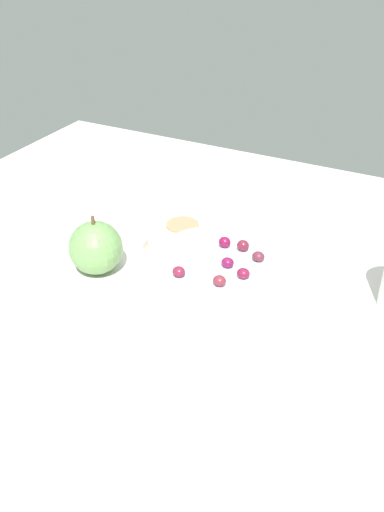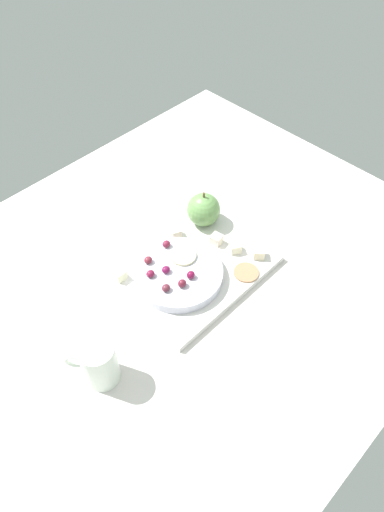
{
  "view_description": "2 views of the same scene",
  "coord_description": "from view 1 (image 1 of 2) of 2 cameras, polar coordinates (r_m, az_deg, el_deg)",
  "views": [
    {
      "loc": [
        -28.55,
        61.91,
        51.73
      ],
      "look_at": [
        2.46,
        1.56,
        8.61
      ],
      "focal_mm": 40.21,
      "sensor_mm": 36.0,
      "label": 1
    },
    {
      "loc": [
        -41.83,
        -45.8,
        84.04
      ],
      "look_at": [
        3.03,
        -1.46,
        9.77
      ],
      "focal_mm": 32.94,
      "sensor_mm": 36.0,
      "label": 2
    }
  ],
  "objects": [
    {
      "name": "table",
      "position": [
        0.84,
        1.98,
        -3.76
      ],
      "size": [
        119.65,
        96.56,
        3.77
      ],
      "primitive_type": "cube",
      "color": "silver",
      "rests_on": "ground"
    },
    {
      "name": "platter",
      "position": [
        0.85,
        -0.16,
        -1.32
      ],
      "size": [
        32.34,
        25.26,
        1.63
      ],
      "primitive_type": "cube",
      "color": "silver",
      "rests_on": "table"
    },
    {
      "name": "serving_dish",
      "position": [
        0.82,
        2.65,
        -0.88
      ],
      "size": [
        18.77,
        18.77,
        2.3
      ],
      "primitive_type": "cylinder",
      "color": "silver",
      "rests_on": "platter"
    },
    {
      "name": "apple_whole",
      "position": [
        0.82,
        -9.55,
        0.82
      ],
      "size": [
        7.72,
        7.72,
        7.72
      ],
      "primitive_type": "sphere",
      "color": "#6B9B54",
      "rests_on": "platter"
    },
    {
      "name": "apple_stem",
      "position": [
        0.8,
        -9.84,
        3.54
      ],
      "size": [
        0.5,
        0.5,
        1.2
      ],
      "primitive_type": "cylinder",
      "color": "brown",
      "rests_on": "apple_whole"
    },
    {
      "name": "cheese_cube_0",
      "position": [
        0.91,
        -4.39,
        2.46
      ],
      "size": [
        3.17,
        3.17,
        2.32
      ],
      "primitive_type": "cube",
      "rotation": [
        0.0,
        0.0,
        1.04
      ],
      "color": "white",
      "rests_on": "platter"
    },
    {
      "name": "cheese_cube_1",
      "position": [
        0.95,
        -4.16,
        4.06
      ],
      "size": [
        3.27,
        3.27,
        2.32
      ],
      "primitive_type": "cube",
      "rotation": [
        0.0,
        0.0,
        0.74
      ],
      "color": "#F9E9C2",
      "rests_on": "platter"
    },
    {
      "name": "cheese_cube_2",
      "position": [
        0.73,
        6.13,
        -5.9
      ],
      "size": [
        2.34,
        2.34,
        2.32
      ],
      "primitive_type": "cube",
      "rotation": [
        0.0,
        0.0,
        1.56
      ],
      "color": "#F8F3C3",
      "rests_on": "platter"
    },
    {
      "name": "cheese_cube_3",
      "position": [
        0.79,
        -5.27,
        -2.6
      ],
      "size": [
        3.04,
        3.04,
        2.32
      ],
      "primitive_type": "cube",
      "rotation": [
        0.0,
        0.0,
        1.17
      ],
      "color": "#F6E0C2",
      "rests_on": "platter"
    },
    {
      "name": "cheese_cube_4",
      "position": [
        0.87,
        -5.35,
        0.89
      ],
      "size": [
        2.67,
        2.67,
        2.32
      ],
      "primitive_type": "cube",
      "rotation": [
        0.0,
        0.0,
        0.17
      ],
      "color": "white",
      "rests_on": "platter"
    },
    {
      "name": "cracker_0",
      "position": [
        0.94,
        -0.96,
        3.12
      ],
      "size": [
        5.39,
        5.39,
        0.4
      ],
      "primitive_type": "cylinder",
      "color": "tan",
      "rests_on": "platter"
    },
    {
      "name": "grape_0",
      "position": [
        0.77,
        5.13,
        -1.74
      ],
      "size": [
        1.79,
        1.61,
        1.44
      ],
      "primitive_type": "ellipsoid",
      "color": "maroon",
      "rests_on": "serving_dish"
    },
    {
      "name": "grape_1",
      "position": [
        0.81,
        6.61,
        -0.05
      ],
      "size": [
        1.79,
        1.61,
        1.45
      ],
      "primitive_type": "ellipsoid",
      "color": "maroon",
      "rests_on": "serving_dish"
    },
    {
      "name": "grape_2",
      "position": [
        0.83,
        5.1,
        1.04
      ],
      "size": [
        1.79,
        1.61,
        1.69
      ],
      "primitive_type": "ellipsoid",
      "color": "maroon",
      "rests_on": "serving_dish"
    },
    {
      "name": "grape_3",
      "position": [
        0.84,
        3.21,
        1.4
      ],
      "size": [
        1.79,
        1.61,
        1.64
      ],
      "primitive_type": "ellipsoid",
      "color": "maroon",
      "rests_on": "serving_dish"
    },
    {
      "name": "grape_4",
      "position": [
        0.76,
        2.75,
        -2.48
      ],
      "size": [
        1.79,
        1.61,
        1.48
      ],
      "primitive_type": "ellipsoid",
      "color": "maroon",
      "rests_on": "serving_dish"
    },
    {
      "name": "grape_5",
      "position": [
        0.79,
        3.56,
        -0.66
      ],
      "size": [
        1.79,
        1.61,
        1.44
      ],
      "primitive_type": "ellipsoid",
      "color": "maroon",
      "rests_on": "serving_dish"
    },
    {
      "name": "grape_6",
      "position": [
        0.77,
        -1.33,
        -1.58
      ],
      "size": [
        1.79,
        1.61,
        1.48
      ],
      "primitive_type": "ellipsoid",
      "color": "maroon",
      "rests_on": "serving_dish"
    },
    {
      "name": "apple_slice_0",
      "position": [
        0.81,
        -0.08,
        -0.1
      ],
      "size": [
        5.55,
        5.55,
        0.6
      ],
      "primitive_type": "cylinder",
      "color": "beige",
      "rests_on": "serving_dish"
    }
  ]
}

